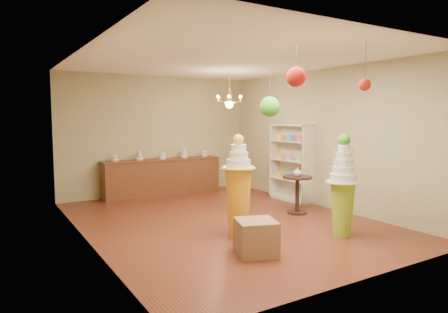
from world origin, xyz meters
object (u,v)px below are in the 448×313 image
sideboard (163,176)px  round_table (297,189)px  pedestal_green (343,195)px  pedestal_orange (238,194)px

sideboard → round_table: sideboard is taller
pedestal_green → pedestal_orange: (-1.47, 0.88, 0.02)m
pedestal_orange → sideboard: pedestal_orange is taller
pedestal_green → pedestal_orange: size_ratio=1.01×
pedestal_orange → sideboard: bearing=85.6°
pedestal_orange → round_table: (1.90, 0.70, -0.21)m
pedestal_green → sideboard: (-1.17, 4.82, -0.22)m
pedestal_green → pedestal_orange: bearing=149.1°
round_table → pedestal_green: bearing=-105.1°
pedestal_green → round_table: size_ratio=2.21×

